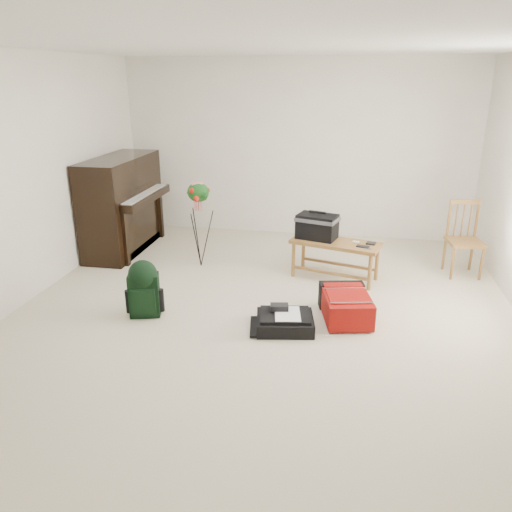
% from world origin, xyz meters
% --- Properties ---
extents(floor, '(5.00, 5.50, 0.01)m').
position_xyz_m(floor, '(0.00, 0.00, 0.00)').
color(floor, beige).
rests_on(floor, ground).
extents(ceiling, '(5.00, 5.50, 0.01)m').
position_xyz_m(ceiling, '(0.00, 0.00, 2.50)').
color(ceiling, white).
rests_on(ceiling, wall_back).
extents(wall_back, '(5.00, 0.04, 2.50)m').
position_xyz_m(wall_back, '(0.00, 2.75, 1.25)').
color(wall_back, silver).
rests_on(wall_back, floor).
extents(wall_left, '(0.04, 5.50, 2.50)m').
position_xyz_m(wall_left, '(-2.50, 0.00, 1.25)').
color(wall_left, silver).
rests_on(wall_left, floor).
extents(piano, '(0.71, 1.50, 1.25)m').
position_xyz_m(piano, '(-2.19, 1.60, 0.60)').
color(piano, black).
rests_on(piano, floor).
extents(bench, '(1.08, 0.66, 0.78)m').
position_xyz_m(bench, '(0.49, 1.07, 0.55)').
color(bench, olive).
rests_on(bench, floor).
extents(dining_chair, '(0.43, 0.43, 0.88)m').
position_xyz_m(dining_chair, '(2.14, 1.48, 0.43)').
color(dining_chair, olive).
rests_on(dining_chair, floor).
extents(red_suitcase, '(0.55, 0.72, 0.27)m').
position_xyz_m(red_suitcase, '(0.80, 0.07, 0.14)').
color(red_suitcase, '#9D1706').
rests_on(red_suitcase, floor).
extents(black_duffel, '(0.59, 0.50, 0.22)m').
position_xyz_m(black_duffel, '(0.25, -0.29, 0.08)').
color(black_duffel, black).
rests_on(black_duffel, floor).
extents(green_backpack, '(0.33, 0.30, 0.58)m').
position_xyz_m(green_backpack, '(-1.15, -0.27, 0.32)').
color(green_backpack, black).
rests_on(green_backpack, floor).
extents(flower_stand, '(0.41, 0.41, 1.09)m').
position_xyz_m(flower_stand, '(-1.00, 1.16, 0.53)').
color(flower_stand, black).
rests_on(flower_stand, floor).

